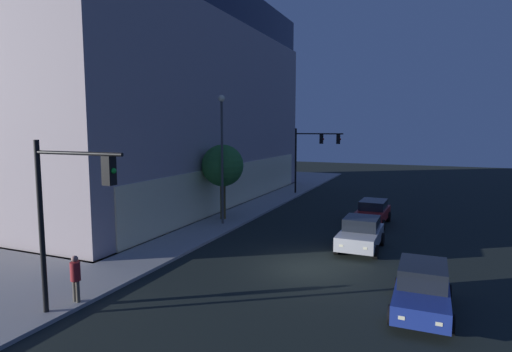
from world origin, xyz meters
The scene contains 10 objects.
ground_plane centered at (0.00, 0.00, 0.00)m, with size 120.00×120.00×0.00m, color black.
modern_building centered at (12.57, 20.12, 9.05)m, with size 32.47×21.47×18.28m.
traffic_light_near_corner centered at (-8.31, 5.95, 4.12)m, with size 0.32×3.68×5.97m.
traffic_light_far_corner centered at (20.96, 5.43, 4.59)m, with size 0.41×4.66×6.32m.
street_lamp_sidewalk centered at (6.13, 7.62, 5.43)m, with size 0.44×0.44×8.48m.
sidewalk_tree centered at (7.49, 8.29, 3.88)m, with size 2.92×2.92×5.22m.
pedestrian_waiting centered at (-7.26, 6.76, 1.18)m, with size 0.36×0.36×1.74m.
car_blue centered at (-2.84, -4.96, 0.84)m, with size 4.47×2.04×1.67m.
car_silver centered at (4.11, -1.75, 0.87)m, with size 4.30×2.22×1.71m.
car_red centered at (10.43, -1.57, 0.83)m, with size 4.69×2.19×1.61m.
Camera 1 is at (-18.32, -5.01, 6.51)m, focal length 29.34 mm.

